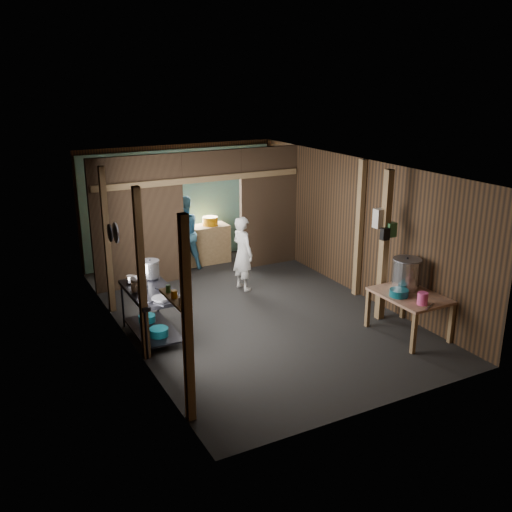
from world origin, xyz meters
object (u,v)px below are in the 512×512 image
yellow_tub (210,221)px  cook (243,253)px  gas_range (152,314)px  prep_table (408,314)px  stock_pot (406,274)px  stove_pot_large (150,270)px  pink_bucket (423,299)px

yellow_tub → cook: cook is taller
gas_range → yellow_tub: yellow_tub is taller
prep_table → stock_pot: 0.65m
yellow_tub → stock_pot: bearing=-73.3°
cook → prep_table: bearing=-164.5°
stock_pot → yellow_tub: (-1.42, 4.74, -0.00)m
prep_table → cook: bearing=114.9°
stove_pot_large → yellow_tub: stove_pot_large is taller
stove_pot_large → pink_bucket: bearing=-38.9°
pink_bucket → gas_range: bearing=148.3°
pink_bucket → yellow_tub: (-1.19, 5.38, 0.15)m
pink_bucket → stove_pot_large: bearing=141.1°
gas_range → cook: cook is taller
gas_range → stove_pot_large: size_ratio=4.36×
gas_range → cook: size_ratio=0.96×
yellow_tub → prep_table: bearing=-75.2°
pink_bucket → cook: size_ratio=0.13×
cook → yellow_tub: bearing=-13.3°
gas_range → stove_pot_large: (0.17, 0.54, 0.56)m
prep_table → stove_pot_large: size_ratio=3.68×
stock_pot → cook: bearing=118.3°
stock_pot → cook: 3.27m
prep_table → pink_bucket: size_ratio=6.17×
stove_pot_large → yellow_tub: (2.22, 2.63, -0.02)m
gas_range → stock_pot: size_ratio=2.62×
pink_bucket → yellow_tub: 5.51m
stove_pot_large → cook: 2.24m
gas_range → stock_pot: stock_pot is taller
gas_range → stock_pot: bearing=-22.4°
stove_pot_large → stock_pot: size_ratio=0.60×
gas_range → yellow_tub: (2.39, 3.17, 0.53)m
prep_table → stove_pot_large: 4.29m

